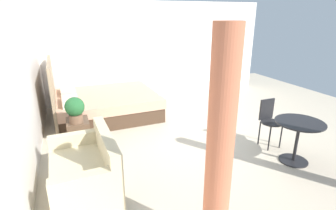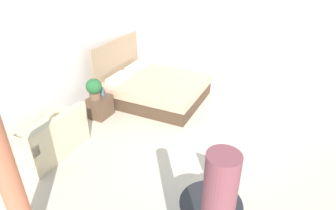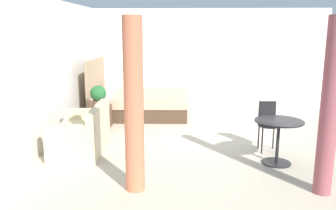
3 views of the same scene
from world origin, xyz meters
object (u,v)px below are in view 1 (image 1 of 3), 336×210
at_px(nightstand, 79,132).
at_px(balcony_table, 298,134).
at_px(potted_plant, 75,109).
at_px(bed, 103,104).
at_px(vase, 75,114).
at_px(couch, 86,172).
at_px(cafe_chair_near_window, 269,118).

bearing_deg(nightstand, balcony_table, -120.51).
bearing_deg(potted_plant, bed, -25.10).
bearing_deg(balcony_table, bed, 39.14).
distance_m(bed, potted_plant, 1.58).
height_order(vase, balcony_table, balcony_table).
relative_size(bed, nightstand, 4.75).
bearing_deg(vase, potted_plant, -179.73).
height_order(couch, potted_plant, potted_plant).
relative_size(bed, balcony_table, 3.11).
distance_m(balcony_table, cafe_chair_near_window, 0.64).
distance_m(bed, cafe_chair_near_window, 3.61).
relative_size(nightstand, vase, 2.90).
bearing_deg(vase, balcony_table, -121.93).
xyz_separation_m(bed, nightstand, (-1.28, 0.63, -0.06)).
bearing_deg(couch, balcony_table, -97.85).
bearing_deg(potted_plant, balcony_table, -119.04).
distance_m(couch, potted_plant, 1.42).
bearing_deg(bed, potted_plant, 154.90).
relative_size(couch, nightstand, 2.68).
height_order(couch, vase, couch).
distance_m(potted_plant, vase, 0.28).
height_order(bed, vase, bed).
xyz_separation_m(balcony_table, cafe_chair_near_window, (0.64, 0.01, 0.03)).
relative_size(bed, vase, 13.79).
xyz_separation_m(couch, balcony_table, (-0.44, -3.20, 0.20)).
height_order(potted_plant, vase, potted_plant).
xyz_separation_m(nightstand, cafe_chair_near_window, (-1.25, -3.20, 0.28)).
distance_m(vase, balcony_table, 3.80).
xyz_separation_m(potted_plant, cafe_chair_near_window, (-1.15, -3.22, -0.21)).
bearing_deg(potted_plant, nightstand, -9.74).
bearing_deg(couch, vase, 1.11).
relative_size(couch, cafe_chair_near_window, 1.53).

